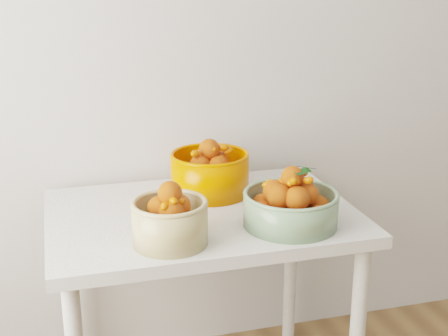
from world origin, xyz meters
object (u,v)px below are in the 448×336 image
Objects in this scene: table at (202,238)px; bowl_orange at (210,172)px; bowl_cream at (170,220)px; bowl_green at (290,205)px.

bowl_orange reaches higher than table.
bowl_orange is at bearing 60.19° from bowl_cream.
bowl_orange reaches higher than bowl_cream.
table is 3.91× the size of bowl_cream.
bowl_green is (0.38, 0.03, -0.01)m from bowl_cream.
bowl_cream is 0.38m from bowl_green.
table is 3.21× the size of bowl_green.
bowl_green is at bearing -37.76° from table.
bowl_orange is (0.07, 0.16, 0.17)m from table.
bowl_cream reaches higher than table.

